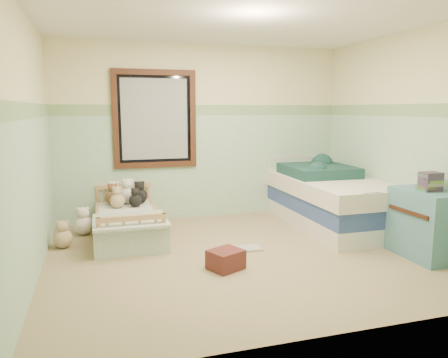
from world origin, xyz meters
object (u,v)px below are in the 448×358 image
object	(u,v)px
toddler_bed_frame	(128,229)
dresser	(425,224)
plush_floor_cream	(84,225)
plush_floor_tan	(63,239)
twin_bed_frame	(331,218)
red_pillow	(226,260)
floor_book	(249,248)

from	to	relation	value
toddler_bed_frame	dresser	distance (m)	3.47
plush_floor_cream	plush_floor_tan	distance (m)	0.53
twin_bed_frame	dresser	world-z (taller)	dresser
plush_floor_cream	red_pillow	size ratio (longest dim) A/B	0.78
red_pillow	dresser	bearing A→B (deg)	-7.01
twin_bed_frame	red_pillow	size ratio (longest dim) A/B	6.68
plush_floor_tan	twin_bed_frame	xyz separation A→B (m)	(3.47, -0.03, 0.00)
plush_floor_cream	floor_book	bearing A→B (deg)	-32.30
floor_book	dresser	bearing A→B (deg)	-21.59
plush_floor_cream	plush_floor_tan	size ratio (longest dim) A/B	1.12
toddler_bed_frame	plush_floor_cream	distance (m)	0.59
toddler_bed_frame	plush_floor_tan	xyz separation A→B (m)	(-0.75, -0.24, 0.01)
toddler_bed_frame	red_pillow	distance (m)	1.65
plush_floor_cream	floor_book	size ratio (longest dim) A/B	0.89
plush_floor_cream	floor_book	distance (m)	2.16
plush_floor_tan	dresser	bearing A→B (deg)	-20.87
toddler_bed_frame	dresser	bearing A→B (deg)	-28.97
toddler_bed_frame	floor_book	world-z (taller)	toddler_bed_frame
twin_bed_frame	floor_book	size ratio (longest dim) A/B	7.60
plush_floor_cream	red_pillow	xyz separation A→B (m)	(1.40, -1.66, -0.02)
toddler_bed_frame	floor_book	size ratio (longest dim) A/B	5.50
plush_floor_cream	floor_book	xyz separation A→B (m)	(1.83, -1.15, -0.11)
plush_floor_cream	twin_bed_frame	bearing A→B (deg)	-8.99
toddler_bed_frame	twin_bed_frame	distance (m)	2.73
red_pillow	floor_book	xyz separation A→B (m)	(0.43, 0.50, -0.09)
toddler_bed_frame	plush_floor_cream	bearing A→B (deg)	155.19
dresser	floor_book	xyz separation A→B (m)	(-1.74, 0.77, -0.35)
toddler_bed_frame	red_pillow	world-z (taller)	red_pillow
toddler_bed_frame	floor_book	distance (m)	1.58
dresser	twin_bed_frame	bearing A→B (deg)	102.42
plush_floor_tan	red_pillow	size ratio (longest dim) A/B	0.70
twin_bed_frame	dresser	size ratio (longest dim) A/B	2.86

